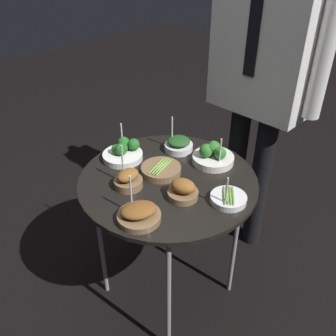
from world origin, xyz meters
TOP-DOWN VIEW (x-y plane):
  - ground_plane at (0.00, 0.00)m, footprint 8.00×8.00m
  - serving_cart at (0.00, 0.00)m, footprint 0.71×0.71m
  - bowl_asparagus_back_left at (-0.05, 0.01)m, footprint 0.16×0.16m
  - bowl_roast_mid_left at (0.12, -0.05)m, footprint 0.12×0.12m
  - bowl_roast_back_right at (0.10, -0.24)m, footprint 0.15×0.15m
  - bowl_broccoli_front_right at (-0.24, -0.02)m, footprint 0.17×0.17m
  - bowl_broccoli_mid_right at (0.05, 0.22)m, footprint 0.18×0.18m
  - bowl_asparagus_front_center at (0.26, 0.05)m, footprint 0.13×0.13m
  - bowl_spinach_near_rim at (-0.12, 0.19)m, footprint 0.13×0.13m
  - bowl_roast_center at (-0.07, -0.14)m, footprint 0.11×0.11m
  - waiter_figure at (0.01, 0.59)m, footprint 0.59×0.22m

SIDE VIEW (x-z plane):
  - ground_plane at x=0.00m, z-range 0.00..0.00m
  - serving_cart at x=0.00m, z-range 0.30..0.97m
  - bowl_asparagus_front_center at x=0.26m, z-range 0.63..0.76m
  - bowl_asparagus_back_left at x=-0.05m, z-range 0.67..0.71m
  - bowl_roast_back_right at x=0.10m, z-range 0.62..0.78m
  - bowl_spinach_near_rim at x=-0.12m, z-range 0.63..0.78m
  - bowl_broccoli_mid_right at x=0.05m, z-range 0.64..0.78m
  - bowl_broccoli_front_right at x=-0.24m, z-range 0.64..0.78m
  - bowl_roast_center at x=-0.07m, z-range 0.62..0.79m
  - bowl_roast_mid_left at x=0.12m, z-range 0.67..0.75m
  - waiter_figure at x=0.01m, z-range 0.21..1.81m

